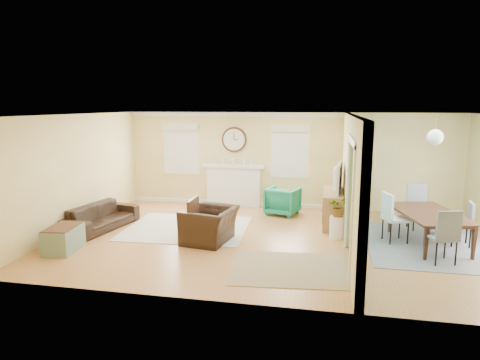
{
  "coord_description": "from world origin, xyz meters",
  "views": [
    {
      "loc": [
        0.99,
        -8.6,
        2.8
      ],
      "look_at": [
        -0.8,
        0.3,
        1.2
      ],
      "focal_mm": 32.0,
      "sensor_mm": 36.0,
      "label": 1
    }
  ],
  "objects_px": {
    "credenza": "(334,208)",
    "dining_table": "(430,229)",
    "green_chair": "(283,201)",
    "sofa": "(101,217)",
    "eames_chair": "(210,225)"
  },
  "relations": [
    {
      "from": "credenza",
      "to": "dining_table",
      "type": "bearing_deg",
      "value": -31.01
    },
    {
      "from": "green_chair",
      "to": "dining_table",
      "type": "xyz_separation_m",
      "value": [
        3.15,
        -1.86,
        -0.02
      ]
    },
    {
      "from": "sofa",
      "to": "credenza",
      "type": "xyz_separation_m",
      "value": [
        5.21,
        1.36,
        0.12
      ]
    },
    {
      "from": "green_chair",
      "to": "credenza",
      "type": "height_order",
      "value": "credenza"
    },
    {
      "from": "dining_table",
      "to": "credenza",
      "type": "bearing_deg",
      "value": 45.96
    },
    {
      "from": "green_chair",
      "to": "credenza",
      "type": "xyz_separation_m",
      "value": [
        1.27,
        -0.73,
        0.04
      ]
    },
    {
      "from": "sofa",
      "to": "eames_chair",
      "type": "relative_size",
      "value": 1.75
    },
    {
      "from": "eames_chair",
      "to": "green_chair",
      "type": "xyz_separation_m",
      "value": [
        1.25,
        2.54,
        0.0
      ]
    },
    {
      "from": "green_chair",
      "to": "eames_chair",
      "type": "bearing_deg",
      "value": 79.87
    },
    {
      "from": "eames_chair",
      "to": "credenza",
      "type": "xyz_separation_m",
      "value": [
        2.52,
        1.81,
        0.04
      ]
    },
    {
      "from": "sofa",
      "to": "green_chair",
      "type": "bearing_deg",
      "value": -52.07
    },
    {
      "from": "eames_chair",
      "to": "credenza",
      "type": "relative_size",
      "value": 0.74
    },
    {
      "from": "credenza",
      "to": "dining_table",
      "type": "height_order",
      "value": "credenza"
    },
    {
      "from": "green_chair",
      "to": "credenza",
      "type": "distance_m",
      "value": 1.47
    },
    {
      "from": "green_chair",
      "to": "credenza",
      "type": "relative_size",
      "value": 0.53
    }
  ]
}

